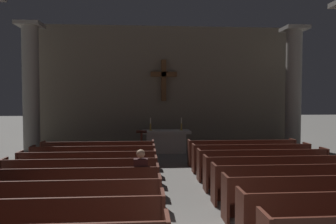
# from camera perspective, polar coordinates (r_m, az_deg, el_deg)

# --- Properties ---
(pew_left_row_2) EXTENTS (3.96, 0.50, 0.95)m
(pew_left_row_2) POSITION_cam_1_polar(r_m,az_deg,el_deg) (5.85, -21.38, -17.87)
(pew_left_row_2) COLOR #4C2319
(pew_left_row_2) RESTS_ON ground
(pew_left_row_3) EXTENTS (3.96, 0.50, 0.95)m
(pew_left_row_3) POSITION_cam_1_polar(r_m,az_deg,el_deg) (6.81, -18.64, -14.85)
(pew_left_row_3) COLOR #4C2319
(pew_left_row_3) RESTS_ON ground
(pew_left_row_4) EXTENTS (3.96, 0.50, 0.95)m
(pew_left_row_4) POSITION_cam_1_polar(r_m,az_deg,el_deg) (7.80, -16.64, -12.56)
(pew_left_row_4) COLOR #4C2319
(pew_left_row_4) RESTS_ON ground
(pew_left_row_5) EXTENTS (3.96, 0.50, 0.95)m
(pew_left_row_5) POSITION_cam_1_polar(r_m,az_deg,el_deg) (8.81, -15.12, -10.79)
(pew_left_row_5) COLOR #4C2319
(pew_left_row_5) RESTS_ON ground
(pew_left_row_6) EXTENTS (3.96, 0.50, 0.95)m
(pew_left_row_6) POSITION_cam_1_polar(r_m,az_deg,el_deg) (9.82, -13.93, -9.37)
(pew_left_row_6) COLOR #4C2319
(pew_left_row_6) RESTS_ON ground
(pew_left_row_7) EXTENTS (3.96, 0.50, 0.95)m
(pew_left_row_7) POSITION_cam_1_polar(r_m,az_deg,el_deg) (10.85, -12.96, -8.22)
(pew_left_row_7) COLOR #4C2319
(pew_left_row_7) RESTS_ON ground
(pew_left_row_8) EXTENTS (3.96, 0.50, 0.95)m
(pew_left_row_8) POSITION_cam_1_polar(r_m,az_deg,el_deg) (11.88, -12.17, -7.26)
(pew_left_row_8) COLOR #4C2319
(pew_left_row_8) RESTS_ON ground
(pew_right_row_3) EXTENTS (3.96, 0.50, 0.95)m
(pew_right_row_3) POSITION_cam_1_polar(r_m,az_deg,el_deg) (7.50, 25.10, -13.32)
(pew_right_row_3) COLOR #4C2319
(pew_right_row_3) RESTS_ON ground
(pew_right_row_4) EXTENTS (3.96, 0.50, 0.95)m
(pew_right_row_4) POSITION_cam_1_polar(r_m,az_deg,el_deg) (8.41, 21.50, -11.52)
(pew_right_row_4) COLOR #4C2319
(pew_right_row_4) RESTS_ON ground
(pew_right_row_5) EXTENTS (3.96, 0.50, 0.95)m
(pew_right_row_5) POSITION_cam_1_polar(r_m,az_deg,el_deg) (9.35, 18.65, -10.04)
(pew_right_row_5) COLOR #4C2319
(pew_right_row_5) RESTS_ON ground
(pew_right_row_6) EXTENTS (3.96, 0.50, 0.95)m
(pew_right_row_6) POSITION_cam_1_polar(r_m,az_deg,el_deg) (10.32, 16.35, -8.82)
(pew_right_row_6) COLOR #4C2319
(pew_right_row_6) RESTS_ON ground
(pew_right_row_7) EXTENTS (3.96, 0.50, 0.95)m
(pew_right_row_7) POSITION_cam_1_polar(r_m,az_deg,el_deg) (11.30, 14.45, -7.80)
(pew_right_row_7) COLOR #4C2319
(pew_right_row_7) RESTS_ON ground
(pew_right_row_8) EXTENTS (3.96, 0.50, 0.95)m
(pew_right_row_8) POSITION_cam_1_polar(r_m,az_deg,el_deg) (12.29, 12.86, -6.94)
(pew_right_row_8) COLOR #4C2319
(pew_right_row_8) RESTS_ON ground
(column_left_third) EXTENTS (1.05, 1.05, 5.72)m
(column_left_third) POSITION_cam_1_polar(r_m,az_deg,el_deg) (15.25, -23.04, 3.43)
(column_left_third) COLOR gray
(column_left_third) RESTS_ON ground
(column_right_third) EXTENTS (1.05, 1.05, 5.72)m
(column_right_third) POSITION_cam_1_polar(r_m,az_deg,el_deg) (15.97, 21.27, 3.42)
(column_right_third) COLOR gray
(column_right_third) RESTS_ON ground
(altar) EXTENTS (2.20, 0.90, 1.01)m
(altar) POSITION_cam_1_polar(r_m,az_deg,el_deg) (14.65, -0.36, -5.11)
(altar) COLOR #BCB7AD
(altar) RESTS_ON ground
(candlestick_left) EXTENTS (0.16, 0.16, 0.58)m
(candlestick_left) POSITION_cam_1_polar(r_m,az_deg,el_deg) (14.54, -3.12, -2.57)
(candlestick_left) COLOR #B79338
(candlestick_left) RESTS_ON altar
(candlestick_right) EXTENTS (0.16, 0.16, 0.58)m
(candlestick_right) POSITION_cam_1_polar(r_m,az_deg,el_deg) (14.64, 2.38, -2.54)
(candlestick_right) COLOR #B79338
(candlestick_right) RESTS_ON altar
(apse_with_cross) EXTENTS (12.89, 0.50, 6.09)m
(apse_with_cross) POSITION_cam_1_polar(r_m,az_deg,el_deg) (16.50, -0.82, 4.51)
(apse_with_cross) COLOR #706656
(apse_with_cross) RESTS_ON ground
(lectern) EXTENTS (0.44, 0.36, 1.15)m
(lectern) POSITION_cam_1_polar(r_m,az_deg,el_deg) (13.43, -4.69, -5.76)
(lectern) COLOR #4C2319
(lectern) RESTS_ON ground
(lone_worshipper) EXTENTS (0.32, 0.43, 1.32)m
(lone_worshipper) POSITION_cam_1_polar(r_m,az_deg,el_deg) (7.61, -4.82, -11.18)
(lone_worshipper) COLOR #26262B
(lone_worshipper) RESTS_ON ground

